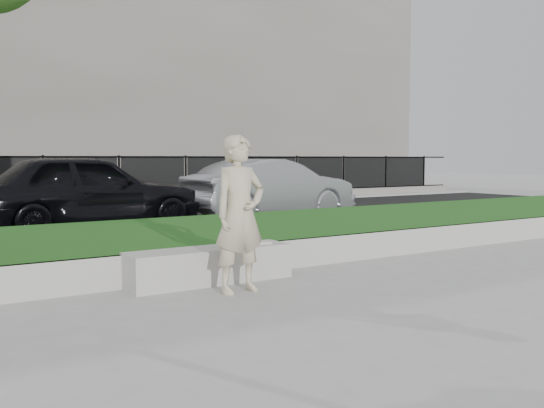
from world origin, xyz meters
TOP-DOWN VIEW (x-y plane):
  - ground at (0.00, 0.00)m, footprint 90.00×90.00m
  - grass_bank at (0.00, 3.00)m, footprint 34.00×4.00m
  - grass_kerb at (0.00, 1.04)m, footprint 34.00×0.08m
  - street at (0.00, 8.50)m, footprint 34.00×7.00m
  - far_pavement at (0.00, 13.00)m, footprint 34.00×3.00m
  - iron_fence at (0.00, 12.00)m, footprint 32.00×0.30m
  - building_facade at (0.00, 20.00)m, footprint 34.00×10.00m
  - stone_bench at (-1.18, 0.80)m, footprint 2.10×0.53m
  - man at (-1.14, 0.13)m, footprint 0.69×0.48m
  - book at (-0.45, 0.75)m, footprint 0.23×0.18m
  - car_dark at (-0.89, 6.91)m, footprint 4.79×2.03m
  - car_silver at (3.78, 6.98)m, footprint 4.55×1.84m

SIDE VIEW (x-z plane):
  - ground at x=0.00m, z-range 0.00..0.00m
  - street at x=0.00m, z-range 0.00..0.04m
  - far_pavement at x=0.00m, z-range 0.00..0.12m
  - grass_bank at x=0.00m, z-range 0.00..0.40m
  - grass_kerb at x=0.00m, z-range 0.00..0.40m
  - stone_bench at x=-1.18m, z-range 0.00..0.43m
  - book at x=-0.45m, z-range 0.43..0.45m
  - iron_fence at x=0.00m, z-range -0.21..1.29m
  - car_silver at x=3.78m, z-range 0.04..1.51m
  - car_dark at x=-0.89m, z-range 0.04..1.66m
  - man at x=-1.14m, z-range 0.00..1.80m
  - building_facade at x=0.00m, z-range 0.00..10.00m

